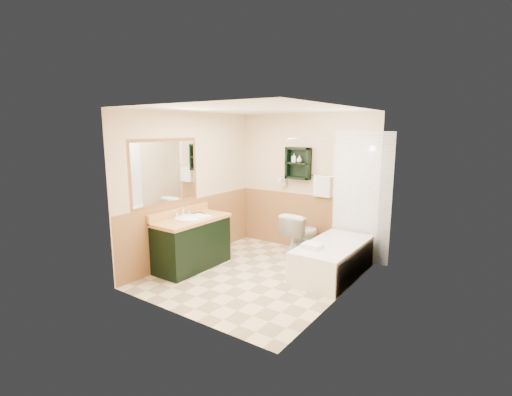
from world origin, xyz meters
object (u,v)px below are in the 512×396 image
at_px(wall_shelf, 298,163).
at_px(soap_bottle_b, 299,160).
at_px(bathtub, 333,259).
at_px(soap_bottle_a, 294,160).
at_px(vanity_book, 194,207).
at_px(vanity, 192,243).
at_px(hair_dryer, 284,182).
at_px(toilet, 302,235).

height_order(wall_shelf, soap_bottle_b, wall_shelf).
relative_size(bathtub, soap_bottle_a, 9.94).
bearing_deg(vanity_book, soap_bottle_b, 65.72).
bearing_deg(vanity_book, bathtub, 31.41).
relative_size(wall_shelf, vanity, 0.44).
xyz_separation_m(vanity_book, soap_bottle_b, (1.09, 1.48, 0.71)).
distance_m(soap_bottle_a, soap_bottle_b, 0.11).
distance_m(hair_dryer, soap_bottle_b, 0.53).
relative_size(vanity, vanity_book, 5.72).
bearing_deg(vanity, soap_bottle_b, 61.68).
height_order(hair_dryer, soap_bottle_b, soap_bottle_b).
xyz_separation_m(wall_shelf, soap_bottle_a, (-0.08, -0.01, 0.05)).
relative_size(wall_shelf, toilet, 0.71).
height_order(toilet, soap_bottle_a, soap_bottle_a).
distance_m(wall_shelf, bathtub, 1.82).
distance_m(hair_dryer, vanity_book, 1.72).
bearing_deg(toilet, wall_shelf, -45.79).
xyz_separation_m(toilet, soap_bottle_b, (-0.24, 0.31, 1.23)).
relative_size(soap_bottle_a, soap_bottle_b, 1.27).
bearing_deg(toilet, vanity, 54.21).
height_order(wall_shelf, toilet, wall_shelf).
distance_m(hair_dryer, toilet, 1.05).
xyz_separation_m(vanity, soap_bottle_b, (0.92, 1.71, 1.22)).
height_order(wall_shelf, vanity_book, wall_shelf).
distance_m(vanity_book, soap_bottle_b, 1.97).
height_order(bathtub, soap_bottle_a, soap_bottle_a).
distance_m(vanity, vanity_book, 0.58).
height_order(vanity, soap_bottle_b, soap_bottle_b).
bearing_deg(soap_bottle_a, vanity_book, -123.48).
xyz_separation_m(toilet, soap_bottle_a, (-0.35, 0.31, 1.22)).
height_order(vanity, toilet, vanity).
xyz_separation_m(hair_dryer, bathtub, (1.33, -0.78, -0.96)).
xyz_separation_m(bathtub, vanity_book, (-2.08, -0.74, 0.66)).
bearing_deg(wall_shelf, hair_dryer, 175.24).
bearing_deg(bathtub, toilet, 149.91).
height_order(vanity, bathtub, vanity).
distance_m(wall_shelf, vanity_book, 1.94).
xyz_separation_m(vanity, vanity_book, (-0.17, 0.23, 0.50)).
xyz_separation_m(hair_dryer, soap_bottle_a, (0.22, -0.03, 0.40)).
bearing_deg(vanity_book, soap_bottle_a, 68.50).
bearing_deg(vanity_book, hair_dryer, 75.32).
bearing_deg(toilet, vanity_book, 45.34).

